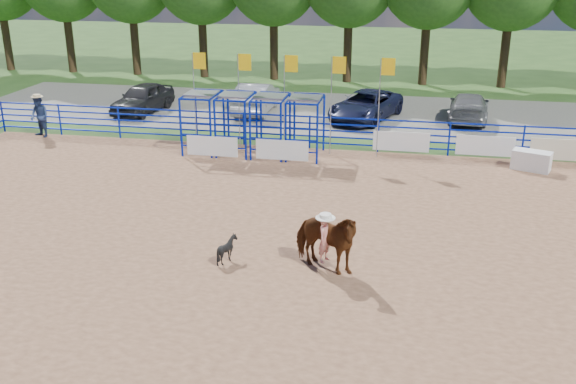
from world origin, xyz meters
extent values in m
plane|color=#375A24|center=(0.00, 0.00, 0.00)|extent=(120.00, 120.00, 0.00)
cube|color=#976A4B|center=(0.00, 0.00, 0.01)|extent=(30.00, 20.00, 0.02)
cube|color=slate|center=(0.00, 17.00, 0.01)|extent=(40.00, 10.00, 0.01)
cube|color=white|center=(9.18, 8.68, 0.41)|extent=(1.61, 1.15, 0.78)
imported|color=#5A2D12|center=(2.23, -1.46, 0.92)|extent=(2.34, 1.76, 1.79)
imported|color=red|center=(2.23, -1.46, 1.60)|extent=(0.48, 0.56, 1.30)
cylinder|color=white|center=(2.23, -1.46, 2.28)|extent=(0.54, 0.54, 0.12)
imported|color=black|center=(-0.53, -1.44, 0.40)|extent=(0.87, 0.83, 0.75)
imported|color=navy|center=(-12.71, 9.49, 0.99)|extent=(1.17, 1.08, 1.95)
cylinder|color=tan|center=(-12.71, 9.49, 1.97)|extent=(0.56, 0.56, 0.11)
imported|color=black|center=(-9.98, 15.12, 0.79)|extent=(2.45, 4.77, 1.55)
imported|color=gray|center=(-3.93, 16.25, 0.81)|extent=(1.71, 4.85, 1.60)
imported|color=#141833|center=(2.03, 15.77, 0.74)|extent=(4.04, 5.79, 1.47)
imported|color=#5F5F62|center=(7.27, 16.59, 0.71)|extent=(2.43, 4.99, 1.40)
cube|color=white|center=(-3.80, 7.77, 0.55)|extent=(2.20, 0.04, 0.85)
cube|color=white|center=(-0.80, 7.77, 0.55)|extent=(2.20, 0.04, 0.85)
cube|color=white|center=(4.00, 9.96, 0.55)|extent=(2.40, 0.04, 0.85)
cube|color=white|center=(7.50, 9.96, 0.55)|extent=(2.40, 0.04, 0.85)
cube|color=beige|center=(10.50, 9.96, 0.55)|extent=(2.40, 0.04, 0.90)
cylinder|color=#3F2B19|center=(-25.00, 26.00, 2.40)|extent=(0.56, 0.56, 4.80)
cylinder|color=#3F2B19|center=(-20.00, 26.00, 2.40)|extent=(0.56, 0.56, 4.80)
cylinder|color=#3F2B19|center=(-15.00, 26.00, 2.40)|extent=(0.56, 0.56, 4.80)
cylinder|color=#3F2B19|center=(-10.00, 26.00, 2.40)|extent=(0.56, 0.56, 4.80)
cylinder|color=#3F2B19|center=(-5.00, 26.00, 2.40)|extent=(0.56, 0.56, 4.80)
cylinder|color=#3F2B19|center=(0.00, 26.00, 2.40)|extent=(0.56, 0.56, 4.80)
cylinder|color=#3F2B19|center=(5.00, 26.00, 2.40)|extent=(0.56, 0.56, 4.80)
cylinder|color=#3F2B19|center=(10.00, 26.00, 2.40)|extent=(0.56, 0.56, 4.80)
camera|label=1|loc=(4.20, -17.09, 8.21)|focal=40.00mm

